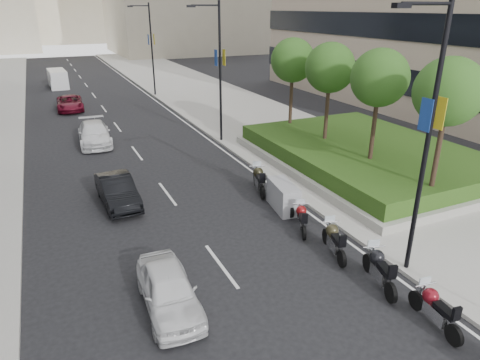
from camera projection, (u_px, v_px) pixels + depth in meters
ground at (320, 323)px, 12.55m from camera, size 160.00×160.00×0.00m
sidewalk_right at (219, 102)px, 41.25m from camera, size 10.00×100.00×0.15m
lane_edge at (165, 108)px, 39.22m from camera, size 0.12×100.00×0.01m
lane_centre at (107, 113)px, 37.20m from camera, size 0.12×100.00×0.01m
planter at (365, 161)px, 24.72m from camera, size 10.00×14.00×0.40m
hedge at (366, 151)px, 24.49m from camera, size 9.40×13.40×0.80m
tree_0 at (449, 92)px, 17.18m from camera, size 2.80×2.80×6.30m
tree_1 at (380, 78)px, 20.54m from camera, size 2.80×2.80×6.30m
tree_2 at (330, 68)px, 23.90m from camera, size 2.80×2.80×6.30m
tree_3 at (293, 61)px, 27.27m from camera, size 2.80×2.80×6.30m
lamp_post_0 at (426, 132)px, 13.10m from camera, size 2.34×0.45×9.00m
lamp_post_1 at (218, 66)px, 27.40m from camera, size 2.34×0.45×9.00m
lamp_post_2 at (150, 45)px, 42.54m from camera, size 2.34×0.45×9.00m
motorcycle_1 at (435, 308)px, 12.28m from camera, size 0.72×2.17×1.08m
motorcycle_2 at (379, 269)px, 14.06m from camera, size 0.94×2.29×1.17m
motorcycle_3 at (334, 240)px, 15.85m from camera, size 0.88×2.19×1.11m
motorcycle_4 at (302, 218)px, 17.58m from camera, size 1.00×1.89×1.01m
motorcycle_5 at (283, 197)px, 19.37m from camera, size 1.14×2.21×1.27m
motorcycle_6 at (259, 180)px, 21.24m from camera, size 0.94×2.34×1.19m
car_a at (169, 290)px, 12.96m from camera, size 1.73×3.92×1.31m
car_b at (117, 191)px, 19.88m from camera, size 1.59×4.16×1.35m
car_c at (94, 134)px, 28.68m from camera, size 2.29×5.04×1.43m
car_d at (70, 103)px, 38.08m from camera, size 2.35×4.77×1.30m
delivery_van at (58, 80)px, 48.69m from camera, size 1.99×4.72×1.95m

